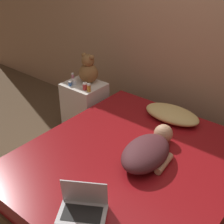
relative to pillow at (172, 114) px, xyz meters
The scene contains 13 objects.
ground_plane 0.92m from the pillow, 86.42° to the right, with size 12.00×12.00×0.00m, color brown.
wall_back 0.92m from the pillow, 84.69° to the left, with size 8.00×0.06×2.60m.
bed 0.81m from the pillow, 86.42° to the right, with size 1.70×1.94×0.48m.
nightstand 1.12m from the pillow, behind, with size 0.44×0.38×0.59m.
pillow is the anchor object (origin of this frame).
person_lying 0.70m from the pillow, 76.10° to the right, with size 0.39×0.70×0.18m.
laptop 1.42m from the pillow, 84.38° to the right, with size 0.38×0.34×0.22m.
teddy_bear 1.09m from the pillow, behind, with size 0.22×0.22×0.34m.
bottle_red 1.00m from the pillow, 167.96° to the right, with size 0.05×0.05×0.08m.
bottle_amber 0.94m from the pillow, 166.69° to the right, with size 0.04×0.04×0.09m.
bottle_blue 1.20m from the pillow, 168.35° to the right, with size 0.04×0.04×0.06m.
bottle_clear 1.18m from the pillow, behind, with size 0.05×0.05×0.06m.
bottle_pink 1.28m from the pillow, behind, with size 0.03×0.03×0.08m.
Camera 1 is at (1.16, -1.68, 2.08)m, focal length 50.00 mm.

